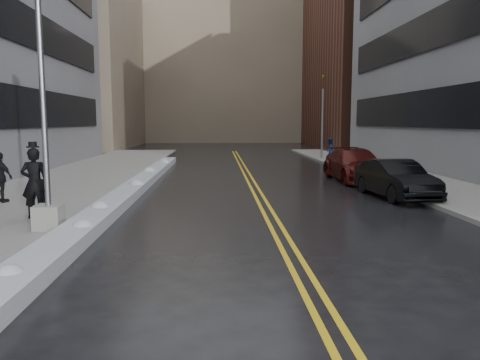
{
  "coord_description": "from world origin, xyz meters",
  "views": [
    {
      "loc": [
        0.94,
        -9.72,
        2.83
      ],
      "look_at": [
        1.52,
        2.43,
        1.3
      ],
      "focal_mm": 35.0,
      "sensor_mm": 36.0,
      "label": 1
    }
  ],
  "objects": [
    {
      "name": "pedestrian_east",
      "position": [
        8.2,
        20.35,
        0.96
      ],
      "size": [
        0.99,
        0.96,
        1.61
      ],
      "primitive_type": "imported",
      "rotation": [
        0.0,
        0.0,
        3.79
      ],
      "color": "navy",
      "rests_on": "sidewalk_east"
    },
    {
      "name": "lane_line_right",
      "position": [
        2.65,
        10.0,
        0.0
      ],
      "size": [
        0.12,
        50.0,
        0.01
      ],
      "primitive_type": "cube",
      "color": "gold",
      "rests_on": "ground"
    },
    {
      "name": "pedestrian_fedora",
      "position": [
        -4.14,
        3.38,
        1.13
      ],
      "size": [
        0.77,
        0.56,
        1.96
      ],
      "primitive_type": "imported",
      "rotation": [
        0.0,
        0.0,
        3.27
      ],
      "color": "black",
      "rests_on": "sidewalk_west"
    },
    {
      "name": "building_far",
      "position": [
        2.0,
        60.0,
        11.0
      ],
      "size": [
        36.0,
        16.0,
        22.0
      ],
      "primitive_type": "cube",
      "color": "gray",
      "rests_on": "ground"
    },
    {
      "name": "snow_ridge",
      "position": [
        -2.45,
        8.0,
        0.17
      ],
      "size": [
        0.9,
        30.0,
        0.34
      ],
      "primitive_type": "cube",
      "color": "silver",
      "rests_on": "ground"
    },
    {
      "name": "lamppost",
      "position": [
        -3.3,
        2.0,
        2.53
      ],
      "size": [
        0.65,
        0.65,
        7.62
      ],
      "color": "gray",
      "rests_on": "sidewalk_west"
    },
    {
      "name": "building_west_far",
      "position": [
        -15.5,
        44.0,
        9.0
      ],
      "size": [
        14.0,
        22.0,
        18.0
      ],
      "primitive_type": "cube",
      "color": "gray",
      "rests_on": "ground"
    },
    {
      "name": "fire_hydrant",
      "position": [
        9.0,
        10.0,
        0.55
      ],
      "size": [
        0.26,
        0.26,
        0.73
      ],
      "color": "maroon",
      "rests_on": "sidewalk_east"
    },
    {
      "name": "lane_line_left",
      "position": [
        2.35,
        10.0,
        0.0
      ],
      "size": [
        0.12,
        50.0,
        0.01
      ],
      "primitive_type": "cube",
      "color": "gold",
      "rests_on": "ground"
    },
    {
      "name": "ground",
      "position": [
        0.0,
        0.0,
        0.0
      ],
      "size": [
        160.0,
        160.0,
        0.0
      ],
      "primitive_type": "plane",
      "color": "black",
      "rests_on": "ground"
    },
    {
      "name": "car_black",
      "position": [
        7.5,
        7.14,
        0.71
      ],
      "size": [
        1.94,
        4.45,
        1.42
      ],
      "primitive_type": "imported",
      "rotation": [
        0.0,
        0.0,
        0.1
      ],
      "color": "black",
      "rests_on": "ground"
    },
    {
      "name": "car_maroon",
      "position": [
        7.5,
        12.25,
        0.77
      ],
      "size": [
        2.27,
        5.35,
        1.54
      ],
      "primitive_type": "imported",
      "rotation": [
        0.0,
        0.0,
        0.02
      ],
      "color": "#470E0B",
      "rests_on": "ground"
    },
    {
      "name": "pedestrian_d",
      "position": [
        -6.26,
        5.98,
        0.99
      ],
      "size": [
        1.07,
        0.76,
        1.68
      ],
      "primitive_type": "imported",
      "rotation": [
        0.0,
        0.0,
        2.75
      ],
      "color": "black",
      "rests_on": "sidewalk_west"
    },
    {
      "name": "sidewalk_west",
      "position": [
        -5.75,
        10.0,
        0.07
      ],
      "size": [
        5.5,
        50.0,
        0.15
      ],
      "primitive_type": "cube",
      "color": "gray",
      "rests_on": "ground"
    },
    {
      "name": "building_east_far",
      "position": [
        19.0,
        42.0,
        14.0
      ],
      "size": [
        14.0,
        20.0,
        28.0
      ],
      "primitive_type": "cube",
      "color": "#562D21",
      "rests_on": "ground"
    },
    {
      "name": "traffic_signal",
      "position": [
        8.5,
        24.0,
        3.4
      ],
      "size": [
        0.16,
        0.2,
        6.0
      ],
      "color": "gray",
      "rests_on": "sidewalk_east"
    },
    {
      "name": "sidewalk_east",
      "position": [
        10.0,
        10.0,
        0.07
      ],
      "size": [
        4.0,
        50.0,
        0.15
      ],
      "primitive_type": "cube",
      "color": "gray",
      "rests_on": "ground"
    }
  ]
}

